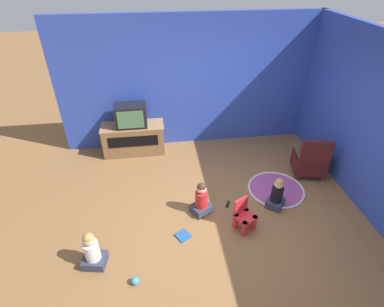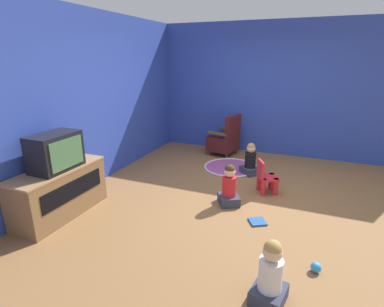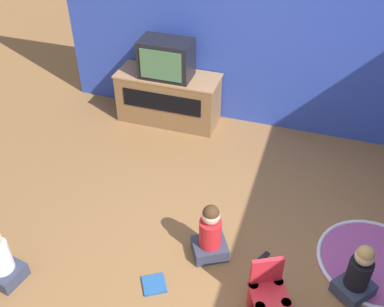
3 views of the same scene
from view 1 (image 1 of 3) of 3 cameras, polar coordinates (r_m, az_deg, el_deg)
name	(u,v)px [view 1 (image 1 of 3)]	position (r m, az deg, el deg)	size (l,w,h in m)	color
ground_plane	(227,212)	(5.15, 6.64, -10.93)	(30.00, 30.00, 0.00)	olive
wall_back	(189,83)	(6.35, -0.51, 13.22)	(5.35, 0.12, 2.73)	#2D47B2
tv_cabinet	(134,138)	(6.48, -11.01, 2.89)	(1.29, 0.51, 0.65)	brown
television	(131,116)	(6.19, -11.57, 7.07)	(0.63, 0.38, 0.47)	black
black_armchair	(310,160)	(6.09, 21.60, -1.25)	(0.67, 0.64, 0.87)	brown
yellow_kid_chair	(244,217)	(4.80, 9.90, -11.88)	(0.38, 0.38, 0.52)	red
play_mat	(276,189)	(5.73, 15.71, -6.56)	(1.03, 1.03, 0.04)	#A54C8C
child_watching_left	(92,252)	(4.45, -18.47, -17.31)	(0.35, 0.32, 0.61)	#33384C
child_watching_center	(277,195)	(5.24, 15.85, -7.55)	(0.39, 0.39, 0.58)	#33384C
child_watching_right	(201,200)	(4.94, 1.79, -8.81)	(0.40, 0.38, 0.60)	#33384C
toy_ball	(135,281)	(4.31, -10.80, -22.74)	(0.10, 0.10, 0.10)	#3399E5
book	(183,235)	(4.75, -1.72, -15.34)	(0.27, 0.27, 0.02)	#235699
remote_control	(228,204)	(5.26, 6.83, -9.55)	(0.11, 0.15, 0.02)	black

